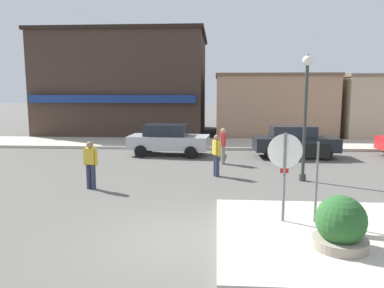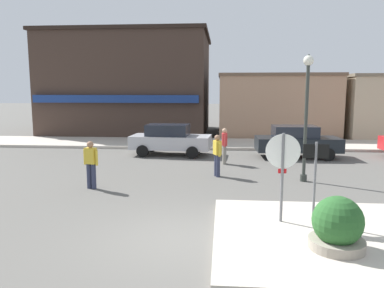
{
  "view_description": "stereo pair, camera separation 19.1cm",
  "coord_description": "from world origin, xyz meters",
  "px_view_note": "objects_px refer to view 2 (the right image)",
  "views": [
    {
      "loc": [
        0.6,
        -7.86,
        3.31
      ],
      "look_at": [
        -0.22,
        4.5,
        1.5
      ],
      "focal_mm": 35.0,
      "sensor_mm": 36.0,
      "label": 1
    },
    {
      "loc": [
        0.79,
        -7.85,
        3.31
      ],
      "look_at": [
        -0.22,
        4.5,
        1.5
      ],
      "focal_mm": 35.0,
      "sensor_mm": 36.0,
      "label": 2
    }
  ],
  "objects_px": {
    "pedestrian_crossing_near": "(217,154)",
    "pedestrian_crossing_far": "(224,145)",
    "parked_car_second": "(297,141)",
    "planter": "(337,229)",
    "stop_sign": "(282,166)",
    "one_way_sign": "(315,174)",
    "lamp_post": "(307,100)",
    "pedestrian_kerb_side": "(91,163)",
    "parked_car_nearest": "(170,139)"
  },
  "relations": [
    {
      "from": "stop_sign",
      "to": "pedestrian_crossing_far",
      "type": "relative_size",
      "value": 1.43
    },
    {
      "from": "parked_car_nearest",
      "to": "pedestrian_crossing_near",
      "type": "relative_size",
      "value": 2.56
    },
    {
      "from": "pedestrian_kerb_side",
      "to": "one_way_sign",
      "type": "bearing_deg",
      "value": -25.52
    },
    {
      "from": "planter",
      "to": "parked_car_nearest",
      "type": "relative_size",
      "value": 0.3
    },
    {
      "from": "lamp_post",
      "to": "pedestrian_crossing_near",
      "type": "height_order",
      "value": "lamp_post"
    },
    {
      "from": "planter",
      "to": "pedestrian_crossing_near",
      "type": "distance_m",
      "value": 7.2
    },
    {
      "from": "planter",
      "to": "parked_car_second",
      "type": "relative_size",
      "value": 0.3
    },
    {
      "from": "lamp_post",
      "to": "pedestrian_crossing_near",
      "type": "xyz_separation_m",
      "value": [
        -3.15,
        0.5,
        -2.09
      ]
    },
    {
      "from": "pedestrian_crossing_far",
      "to": "parked_car_nearest",
      "type": "bearing_deg",
      "value": 142.27
    },
    {
      "from": "one_way_sign",
      "to": "lamp_post",
      "type": "relative_size",
      "value": 0.46
    },
    {
      "from": "parked_car_second",
      "to": "pedestrian_crossing_near",
      "type": "xyz_separation_m",
      "value": [
        -3.82,
        -4.37,
        0.06
      ]
    },
    {
      "from": "pedestrian_crossing_near",
      "to": "pedestrian_crossing_far",
      "type": "height_order",
      "value": "same"
    },
    {
      "from": "parked_car_nearest",
      "to": "parked_car_second",
      "type": "height_order",
      "value": "same"
    },
    {
      "from": "parked_car_nearest",
      "to": "one_way_sign",
      "type": "bearing_deg",
      "value": -63.79
    },
    {
      "from": "parked_car_second",
      "to": "pedestrian_crossing_far",
      "type": "height_order",
      "value": "pedestrian_crossing_far"
    },
    {
      "from": "stop_sign",
      "to": "parked_car_nearest",
      "type": "height_order",
      "value": "stop_sign"
    },
    {
      "from": "lamp_post",
      "to": "pedestrian_kerb_side",
      "type": "bearing_deg",
      "value": -167.52
    },
    {
      "from": "one_way_sign",
      "to": "pedestrian_crossing_far",
      "type": "xyz_separation_m",
      "value": [
        -2.09,
        7.7,
        -0.46
      ]
    },
    {
      "from": "pedestrian_crossing_near",
      "to": "pedestrian_kerb_side",
      "type": "height_order",
      "value": "same"
    },
    {
      "from": "pedestrian_crossing_near",
      "to": "pedestrian_crossing_far",
      "type": "relative_size",
      "value": 1.0
    },
    {
      "from": "parked_car_second",
      "to": "pedestrian_crossing_near",
      "type": "distance_m",
      "value": 5.8
    },
    {
      "from": "one_way_sign",
      "to": "pedestrian_kerb_side",
      "type": "bearing_deg",
      "value": 154.48
    },
    {
      "from": "stop_sign",
      "to": "one_way_sign",
      "type": "xyz_separation_m",
      "value": [
        0.76,
        -0.01,
        -0.19
      ]
    },
    {
      "from": "pedestrian_crossing_far",
      "to": "pedestrian_kerb_side",
      "type": "distance_m",
      "value": 6.39
    },
    {
      "from": "parked_car_second",
      "to": "pedestrian_kerb_side",
      "type": "relative_size",
      "value": 2.52
    },
    {
      "from": "one_way_sign",
      "to": "parked_car_second",
      "type": "xyz_separation_m",
      "value": [
        1.44,
        9.62,
        -0.52
      ]
    },
    {
      "from": "planter",
      "to": "parked_car_nearest",
      "type": "distance_m",
      "value": 12.36
    },
    {
      "from": "lamp_post",
      "to": "pedestrian_kerb_side",
      "type": "distance_m",
      "value": 7.8
    },
    {
      "from": "planter",
      "to": "pedestrian_kerb_side",
      "type": "distance_m",
      "value": 8.13
    },
    {
      "from": "one_way_sign",
      "to": "pedestrian_crossing_far",
      "type": "bearing_deg",
      "value": 105.21
    },
    {
      "from": "one_way_sign",
      "to": "parked_car_second",
      "type": "bearing_deg",
      "value": 81.5
    },
    {
      "from": "parked_car_second",
      "to": "pedestrian_crossing_far",
      "type": "relative_size",
      "value": 2.52
    },
    {
      "from": "stop_sign",
      "to": "parked_car_nearest",
      "type": "xyz_separation_m",
      "value": [
        -4.08,
        9.82,
        -0.71
      ]
    },
    {
      "from": "planter",
      "to": "pedestrian_kerb_side",
      "type": "relative_size",
      "value": 0.76
    },
    {
      "from": "stop_sign",
      "to": "planter",
      "type": "bearing_deg",
      "value": -59.86
    },
    {
      "from": "stop_sign",
      "to": "pedestrian_crossing_near",
      "type": "relative_size",
      "value": 1.43
    },
    {
      "from": "planter",
      "to": "pedestrian_kerb_side",
      "type": "xyz_separation_m",
      "value": [
        -6.68,
        4.63,
        0.31
      ]
    },
    {
      "from": "parked_car_nearest",
      "to": "pedestrian_crossing_near",
      "type": "bearing_deg",
      "value": -61.71
    },
    {
      "from": "parked_car_second",
      "to": "one_way_sign",
      "type": "bearing_deg",
      "value": -98.5
    },
    {
      "from": "one_way_sign",
      "to": "pedestrian_kerb_side",
      "type": "height_order",
      "value": "one_way_sign"
    },
    {
      "from": "parked_car_nearest",
      "to": "pedestrian_crossing_near",
      "type": "xyz_separation_m",
      "value": [
        2.46,
        -4.57,
        0.06
      ]
    },
    {
      "from": "planter",
      "to": "lamp_post",
      "type": "height_order",
      "value": "lamp_post"
    },
    {
      "from": "one_way_sign",
      "to": "planter",
      "type": "bearing_deg",
      "value": -85.64
    },
    {
      "from": "stop_sign",
      "to": "one_way_sign",
      "type": "height_order",
      "value": "stop_sign"
    },
    {
      "from": "pedestrian_kerb_side",
      "to": "pedestrian_crossing_near",
      "type": "bearing_deg",
      "value": 26.85
    },
    {
      "from": "parked_car_nearest",
      "to": "pedestrian_crossing_far",
      "type": "relative_size",
      "value": 2.56
    },
    {
      "from": "planter",
      "to": "parked_car_second",
      "type": "height_order",
      "value": "parked_car_second"
    },
    {
      "from": "lamp_post",
      "to": "pedestrian_kerb_side",
      "type": "relative_size",
      "value": 2.82
    },
    {
      "from": "pedestrian_crossing_near",
      "to": "pedestrian_crossing_far",
      "type": "xyz_separation_m",
      "value": [
        0.28,
        2.45,
        0.0
      ]
    },
    {
      "from": "planter",
      "to": "pedestrian_crossing_far",
      "type": "bearing_deg",
      "value": 103.5
    }
  ]
}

